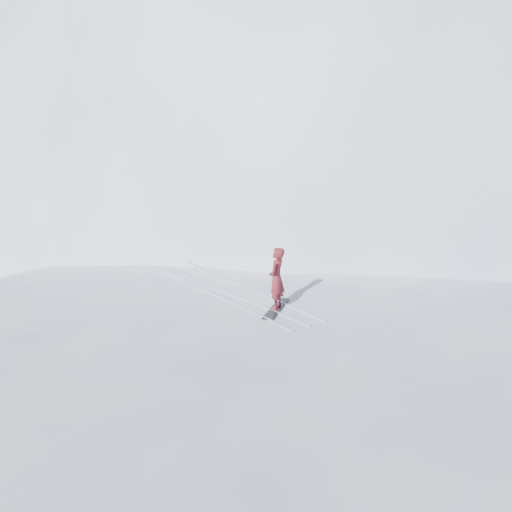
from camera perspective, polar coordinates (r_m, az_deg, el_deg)
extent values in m
plane|color=white|center=(11.43, 16.08, -23.24)|extent=(400.00, 400.00, 0.00)
ellipsoid|color=white|center=(13.73, 9.92, -15.18)|extent=(36.00, 28.00, 4.80)
ellipsoid|color=white|center=(43.39, 12.13, 7.14)|extent=(60.00, 56.00, 56.00)
ellipsoid|color=white|center=(31.53, 2.97, 3.80)|extent=(28.00, 24.00, 18.00)
ellipsoid|color=white|center=(14.60, -7.32, -12.93)|extent=(7.00, 6.30, 1.00)
ellipsoid|color=white|center=(18.30, 22.67, -7.71)|extent=(4.00, 3.60, 0.60)
cube|color=black|center=(12.40, 2.31, -6.00)|extent=(1.25, 1.10, 0.02)
imported|color=maroon|center=(12.11, 2.36, -2.57)|extent=(0.67, 0.65, 1.55)
cube|color=silver|center=(13.36, -4.81, -4.27)|extent=(1.17, 5.91, 0.04)
cube|color=silver|center=(13.49, -3.51, -4.01)|extent=(1.48, 5.84, 0.04)
cube|color=silver|center=(13.76, -1.12, -3.54)|extent=(1.12, 5.92, 0.04)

